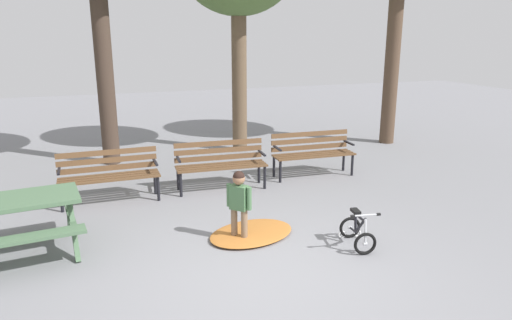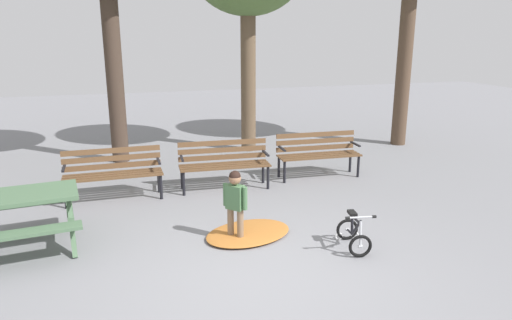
% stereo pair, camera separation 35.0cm
% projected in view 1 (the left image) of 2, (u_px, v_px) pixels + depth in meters
% --- Properties ---
extents(ground, '(36.00, 36.00, 0.00)m').
position_uv_depth(ground, '(264.00, 276.00, 5.41)').
color(ground, gray).
extents(picnic_table, '(1.94, 1.54, 0.79)m').
position_uv_depth(picnic_table, '(1.00, 214.00, 5.67)').
color(picnic_table, '#4C6B4C').
rests_on(picnic_table, ground).
extents(park_bench_far_left, '(1.60, 0.47, 0.85)m').
position_uv_depth(park_bench_far_left, '(109.00, 172.00, 7.68)').
color(park_bench_far_left, brown).
rests_on(park_bench_far_left, ground).
extents(park_bench_left, '(1.62, 0.55, 0.85)m').
position_uv_depth(park_bench_left, '(220.00, 161.00, 8.33)').
color(park_bench_left, brown).
rests_on(park_bench_left, ground).
extents(park_bench_right, '(1.62, 0.53, 0.85)m').
position_uv_depth(park_bench_right, '(312.00, 150.00, 9.10)').
color(park_bench_right, brown).
rests_on(park_bench_right, ground).
extents(child_standing, '(0.28, 0.29, 0.98)m').
position_uv_depth(child_standing, '(239.00, 201.00, 6.19)').
color(child_standing, '#7F664C').
rests_on(child_standing, ground).
extents(kids_bicycle, '(0.44, 0.60, 0.54)m').
position_uv_depth(kids_bicycle, '(357.00, 232.00, 6.12)').
color(kids_bicycle, black).
rests_on(kids_bicycle, ground).
extents(leaf_pile, '(1.42, 1.16, 0.07)m').
position_uv_depth(leaf_pile, '(251.00, 233.00, 6.48)').
color(leaf_pile, '#B26B2D').
rests_on(leaf_pile, ground).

